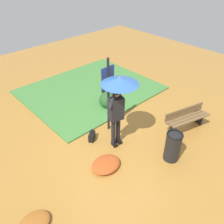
% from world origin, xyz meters
% --- Properties ---
extents(ground_plane, '(18.00, 18.00, 0.00)m').
position_xyz_m(ground_plane, '(0.00, 0.00, 0.00)').
color(ground_plane, '#B27A33').
extents(grass_verge, '(4.80, 4.00, 0.05)m').
position_xyz_m(grass_verge, '(1.45, 2.94, 0.03)').
color(grass_verge, '#47843D').
rests_on(grass_verge, ground_plane).
extents(person_with_umbrella, '(0.96, 0.96, 2.04)m').
position_xyz_m(person_with_umbrella, '(0.15, 0.06, 1.55)').
color(person_with_umbrella, black).
rests_on(person_with_umbrella, ground_plane).
extents(info_sign_post, '(0.44, 0.07, 2.30)m').
position_xyz_m(info_sign_post, '(0.37, 0.68, 1.44)').
color(info_sign_post, black).
rests_on(info_sign_post, ground_plane).
extents(handbag, '(0.32, 0.29, 0.37)m').
position_xyz_m(handbag, '(-0.33, 0.62, 0.13)').
color(handbag, black).
rests_on(handbag, ground_plane).
extents(park_bench, '(1.43, 0.72, 0.75)m').
position_xyz_m(park_bench, '(2.02, -0.96, 0.40)').
color(park_bench, black).
rests_on(park_bench, ground_plane).
extents(trash_bin, '(0.42, 0.42, 0.83)m').
position_xyz_m(trash_bin, '(0.73, -1.37, 0.42)').
color(trash_bin, black).
rests_on(trash_bin, ground_plane).
extents(shrub_cluster, '(0.68, 0.61, 0.55)m').
position_xyz_m(shrub_cluster, '(1.21, 1.58, 0.26)').
color(shrub_cluster, '#285628').
rests_on(shrub_cluster, ground_plane).
extents(leaf_pile_near_person, '(0.65, 0.52, 0.14)m').
position_xyz_m(leaf_pile_near_person, '(-2.79, -0.62, 0.07)').
color(leaf_pile_near_person, '#A86023').
rests_on(leaf_pile_near_person, ground_plane).
extents(leaf_pile_by_bench, '(0.78, 0.62, 0.17)m').
position_xyz_m(leaf_pile_by_bench, '(-0.72, -0.44, 0.09)').
color(leaf_pile_by_bench, '#B74C1E').
rests_on(leaf_pile_by_bench, ground_plane).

